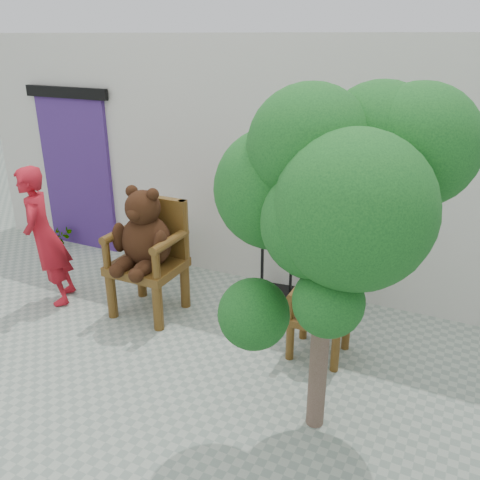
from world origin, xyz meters
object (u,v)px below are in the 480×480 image
Objects in this scene: chair_small at (322,301)px; person at (45,237)px; chair_big at (147,242)px; stool_bucket at (343,261)px; tree at (344,190)px; cafe_table at (157,241)px; display_stand at (277,251)px.

person reaches higher than chair_small.
chair_big reaches higher than chair_small.
stool_bucket is at bearing 91.90° from chair_small.
chair_small is 0.59× the size of person.
chair_big is 2.86m from tree.
tree is at bearing -23.38° from chair_big.
person is at bearing -173.77° from chair_small.
chair_big is at bearing -179.07° from chair_small.
tree reaches higher than cafe_table.
chair_small is 1.38× the size of cafe_table.
display_stand reaches higher than chair_small.
tree reaches higher than chair_small.
chair_small is (2.01, 0.03, -0.28)m from chair_big.
chair_big is 1.54× the size of chair_small.
cafe_table is 2.50m from stool_bucket.
chair_small is 0.67× the size of stool_bucket.
stool_bucket is at bearing 80.00° from person.
tree is (2.90, -1.95, 1.59)m from cafe_table.
stool_bucket is at bearing 24.76° from chair_big.
chair_small is at bearing 65.06° from person.
stool_bucket is (0.82, -0.07, 0.06)m from display_stand.
chair_small is at bearing 0.93° from chair_big.
chair_big is at bearing -155.24° from stool_bucket.
tree reaches higher than display_stand.
cafe_table is at bearing 175.63° from display_stand.
chair_big is 1.03× the size of stool_bucket.
person is 2.70m from display_stand.
chair_small is 0.36× the size of tree.
display_stand is (-0.85, 0.95, 0.00)m from chair_small.
stool_bucket is (-0.03, 0.88, 0.06)m from chair_small.
person is 3.86m from tree.
cafe_table is at bearing 119.32° from chair_big.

